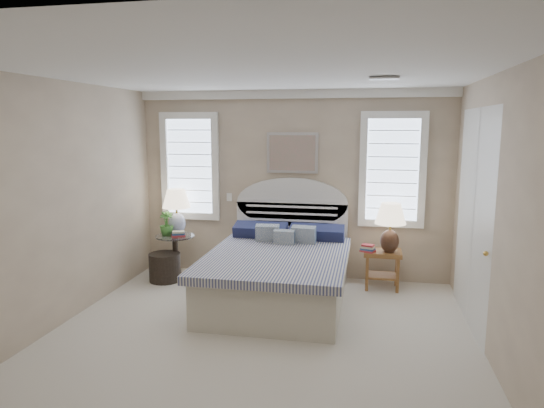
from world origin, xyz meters
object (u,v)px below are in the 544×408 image
at_px(floor_pot, 165,267).
at_px(lamp_right, 390,222).
at_px(nightstand_right, 382,261).
at_px(lamp_left, 177,206).
at_px(side_table_left, 175,252).
at_px(bed, 279,270).

distance_m(floor_pot, lamp_right, 3.22).
bearing_deg(nightstand_right, floor_pot, -174.78).
distance_m(nightstand_right, floor_pot, 3.06).
distance_m(lamp_left, lamp_right, 3.05).
height_order(nightstand_right, floor_pot, nightstand_right).
height_order(side_table_left, floor_pot, side_table_left).
distance_m(side_table_left, lamp_left, 0.67).
relative_size(nightstand_right, floor_pot, 1.19).
bearing_deg(floor_pot, lamp_left, 77.14).
bearing_deg(lamp_left, lamp_right, -1.87).
bearing_deg(bed, lamp_right, 24.79).
bearing_deg(lamp_left, nightstand_right, -0.87).
distance_m(side_table_left, lamp_right, 3.08).
bearing_deg(lamp_left, floor_pot, -102.86).
xyz_separation_m(side_table_left, lamp_left, (-0.02, 0.15, 0.65)).
distance_m(bed, lamp_right, 1.62).
bearing_deg(lamp_right, nightstand_right, 146.38).
relative_size(side_table_left, lamp_left, 0.94).
bearing_deg(side_table_left, nightstand_right, 1.94).
relative_size(lamp_left, lamp_right, 1.00).
xyz_separation_m(floor_pot, lamp_left, (0.07, 0.32, 0.83)).
bearing_deg(lamp_right, side_table_left, -179.14).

